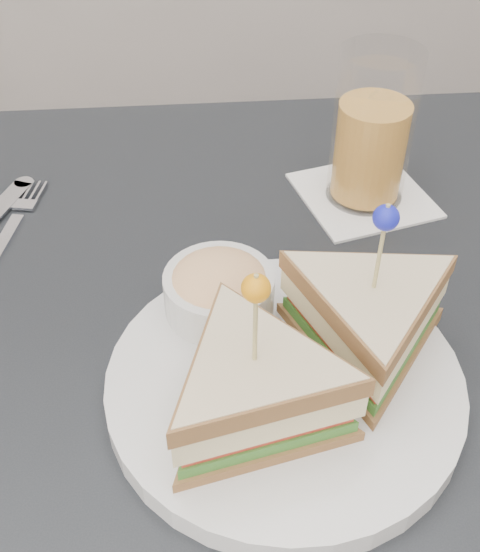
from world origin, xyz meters
The scene contains 4 objects.
table centered at (0.00, 0.00, 0.67)m, with size 0.80×0.80×0.75m.
plate_meal centered at (0.05, -0.07, 0.79)m, with size 0.34×0.34×0.16m.
cutlery_fork centered at (-0.21, 0.16, 0.75)m, with size 0.05×0.17×0.00m.
drink_set centered at (0.16, 0.18, 0.82)m, with size 0.15×0.15×0.16m.
Camera 1 is at (-0.02, -0.41, 1.18)m, focal length 45.00 mm.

